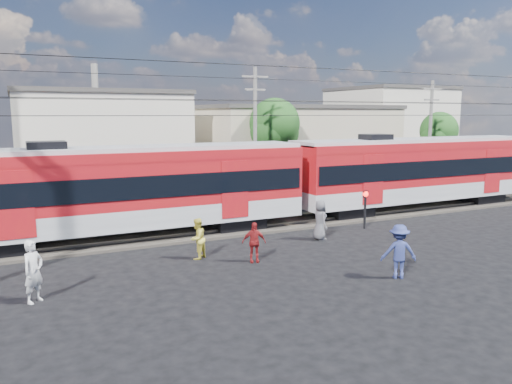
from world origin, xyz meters
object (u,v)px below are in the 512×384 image
pedestrian_a (33,271)px  commuter_train (133,187)px  pedestrian_c (399,252)px  car_silver (439,182)px  crossing_signal (365,202)px

pedestrian_a → commuter_train: bearing=12.5°
pedestrian_c → car_silver: 21.54m
car_silver → pedestrian_c: bearing=145.4°
commuter_train → pedestrian_c: bearing=-53.1°
pedestrian_c → pedestrian_a: bearing=10.5°
crossing_signal → pedestrian_c: bearing=-119.5°
pedestrian_c → crossing_signal: (3.70, 6.54, 0.37)m
commuter_train → car_silver: bearing=11.5°
pedestrian_c → crossing_signal: 7.53m
commuter_train → pedestrian_a: (-4.34, -6.23, -1.45)m
pedestrian_c → car_silver: bearing=-113.9°
pedestrian_a → pedestrian_c: 11.70m
pedestrian_a → pedestrian_c: (11.30, -3.04, -0.02)m
car_silver → crossing_signal: bearing=135.4°
pedestrian_a → pedestrian_c: size_ratio=1.02×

